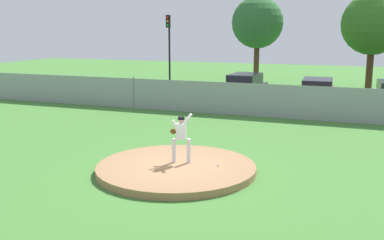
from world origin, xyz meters
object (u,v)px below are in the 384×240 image
at_px(pitcher_youth, 181,134).
at_px(parked_car_charcoal, 245,88).
at_px(baseball, 218,165).
at_px(traffic_cone_orange, 200,96).
at_px(parked_car_red, 317,94).
at_px(traffic_light_near, 169,40).

height_order(pitcher_youth, parked_car_charcoal, pitcher_youth).
bearing_deg(baseball, traffic_cone_orange, 111.72).
distance_m(pitcher_youth, parked_car_red, 14.09).
relative_size(baseball, parked_car_charcoal, 0.02).
distance_m(baseball, traffic_light_near, 20.55).
relative_size(pitcher_youth, traffic_light_near, 0.30).
distance_m(parked_car_red, traffic_cone_orange, 7.23).
relative_size(parked_car_charcoal, traffic_cone_orange, 8.49).
bearing_deg(baseball, parked_car_charcoal, 100.70).
bearing_deg(parked_car_red, traffic_light_near, 159.19).
distance_m(pitcher_youth, traffic_cone_orange, 14.51).
distance_m(baseball, traffic_cone_orange, 14.85).
bearing_deg(parked_car_red, pitcher_youth, -102.13).
bearing_deg(baseball, parked_car_red, 82.87).
height_order(baseball, parked_car_charcoal, parked_car_charcoal).
bearing_deg(traffic_light_near, parked_car_red, -20.81).
bearing_deg(parked_car_charcoal, parked_car_red, -6.52).
relative_size(pitcher_youth, baseball, 22.11).
xyz_separation_m(pitcher_youth, traffic_light_near, (-8.16, 18.00, 2.52)).
xyz_separation_m(baseball, parked_car_red, (1.72, 13.72, 0.53)).
relative_size(baseball, traffic_cone_orange, 0.13).
distance_m(parked_car_charcoal, parked_car_red, 4.43).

